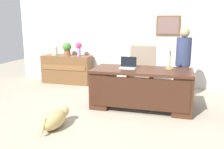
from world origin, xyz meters
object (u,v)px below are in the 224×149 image
Objects in this scene: laptop at (128,65)px; vase_empty at (55,51)px; armchair at (142,74)px; potted_plant at (67,48)px; credenza at (67,69)px; dog_lying at (55,118)px; desk at (141,87)px; desk_lamp at (170,47)px; person_standing at (183,63)px; vase_with_flowers at (79,47)px.

vase_empty is (-2.40, 1.46, 0.06)m from laptop.
vase_empty is at bearing 166.76° from armchair.
potted_plant is (0.37, 0.00, 0.08)m from vase_empty.
credenza is 1.84× the size of dog_lying.
vase_empty is at bearing 150.46° from desk.
credenza is 0.59m from potted_plant.
desk is 2.58× the size of dog_lying.
desk is 0.96m from desk_lamp.
desk_lamp is (0.52, 0.19, 0.79)m from desk.
dog_lying is 2.36× the size of laptop.
person_standing reaches higher than vase_with_flowers.
desk is 6.07× the size of laptop.
desk_lamp is (2.85, -1.34, 0.83)m from credenza.
desk is 8.15× the size of vase_empty.
potted_plant is at bearing 154.72° from desk_lamp.
dog_lying is 2.09× the size of potted_plant.
vase_with_flowers is 1.58× the size of vase_empty.
credenza is at bearing 154.90° from desk_lamp.
armchair is (-0.13, 0.92, 0.07)m from desk.
vase_with_flowers is 1.05× the size of potted_plant.
vase_with_flowers is at bearing 151.67° from desk_lamp.
desk_lamp is at bearing 19.67° from desk.
desk is at bearing -81.89° from armchair.
desk_lamp reaches higher than dog_lying.
person_standing is 4.20× the size of vase_with_flowers.
desk_lamp is (1.73, 1.48, 1.06)m from dog_lying.
armchair is at bearing -15.41° from potted_plant.
desk_lamp reaches higher than potted_plant.
credenza is 2.50× the size of desk_lamp.
armchair is 0.73× the size of person_standing.
laptop is (2.05, -1.46, 0.45)m from credenza.
laptop is at bearing 55.93° from dog_lying.
credenza reaches higher than dog_lying.
desk_lamp is at bearing -112.73° from person_standing.
vase_empty is at bearing 117.68° from dog_lying.
armchair is 2.32m from potted_plant.
potted_plant reaches higher than dog_lying.
laptop reaches higher than credenza.
vase_with_flowers is at bearing 165.42° from person_standing.
dog_lying is 3.27m from vase_empty.
armchair is 2.66m from vase_empty.
credenza is at bearing 111.76° from dog_lying.
laptop is 2.81m from vase_empty.
armchair is at bearing 131.45° from desk_lamp.
dog_lying is 1.79m from laptop.
vase_with_flowers is (0.37, 0.00, 0.63)m from credenza.
credenza is at bearing -176.02° from potted_plant.
credenza is at bearing 164.75° from armchair.
armchair is 0.93m from laptop.
person_standing is (0.78, 0.81, 0.38)m from desk.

